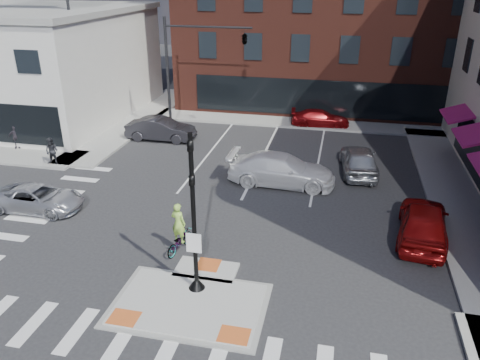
% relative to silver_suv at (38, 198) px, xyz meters
% --- Properties ---
extents(ground, '(120.00, 120.00, 0.00)m').
position_rel_silver_suv_xyz_m(ground, '(9.50, -4.82, -0.62)').
color(ground, '#28282B').
rests_on(ground, ground).
extents(refuge_island, '(5.40, 4.65, 0.13)m').
position_rel_silver_suv_xyz_m(refuge_island, '(9.50, -5.08, -0.57)').
color(refuge_island, gray).
rests_on(refuge_island, ground).
extents(sidewalk_nw, '(23.50, 20.50, 0.15)m').
position_rel_silver_suv_xyz_m(sidewalk_nw, '(-7.26, 10.47, -0.55)').
color(sidewalk_nw, gray).
rests_on(sidewalk_nw, ground).
extents(sidewalk_e, '(3.00, 24.00, 0.15)m').
position_rel_silver_suv_xyz_m(sidewalk_e, '(20.30, 5.18, -0.55)').
color(sidewalk_e, gray).
rests_on(sidewalk_e, ground).
extents(sidewalk_n, '(26.00, 3.00, 0.15)m').
position_rel_silver_suv_xyz_m(sidewalk_n, '(12.50, 17.18, -0.55)').
color(sidewalk_n, gray).
rests_on(sidewalk_n, ground).
extents(building_nw, '(20.40, 16.40, 14.40)m').
position_rel_silver_suv_xyz_m(building_nw, '(-12.48, 15.16, 3.60)').
color(building_nw, silver).
rests_on(building_nw, ground).
extents(building_n, '(24.40, 18.40, 15.50)m').
position_rel_silver_suv_xyz_m(building_n, '(12.50, 27.17, 7.18)').
color(building_n, '#4E2018').
rests_on(building_n, ground).
extents(building_far_left, '(10.00, 12.00, 10.00)m').
position_rel_silver_suv_xyz_m(building_far_left, '(5.50, 47.18, 4.38)').
color(building_far_left, slate).
rests_on(building_far_left, ground).
extents(building_far_right, '(12.00, 12.00, 12.00)m').
position_rel_silver_suv_xyz_m(building_far_right, '(18.50, 49.18, 5.38)').
color(building_far_right, brown).
rests_on(building_far_right, ground).
extents(signal_pole, '(0.60, 0.60, 5.98)m').
position_rel_silver_suv_xyz_m(signal_pole, '(9.50, -4.42, 1.73)').
color(signal_pole, black).
rests_on(signal_pole, refuge_island).
extents(mast_arm_signal, '(6.10, 2.24, 8.00)m').
position_rel_silver_suv_xyz_m(mast_arm_signal, '(6.03, 13.18, 5.58)').
color(mast_arm_signal, black).
rests_on(mast_arm_signal, ground).
extents(silver_suv, '(4.52, 2.13, 1.25)m').
position_rel_silver_suv_xyz_m(silver_suv, '(0.00, 0.00, 0.00)').
color(silver_suv, silver).
rests_on(silver_suv, ground).
extents(red_sedan, '(2.64, 5.21, 1.70)m').
position_rel_silver_suv_xyz_m(red_sedan, '(18.00, 1.18, 0.23)').
color(red_sedan, maroon).
rests_on(red_sedan, ground).
extents(white_pickup, '(5.88, 2.48, 1.70)m').
position_rel_silver_suv_xyz_m(white_pickup, '(11.20, 5.64, 0.22)').
color(white_pickup, white).
rests_on(white_pickup, ground).
extents(bg_car_dark, '(4.78, 1.73, 1.57)m').
position_rel_silver_suv_xyz_m(bg_car_dark, '(2.03, 11.16, 0.16)').
color(bg_car_dark, '#26252A').
rests_on(bg_car_dark, ground).
extents(bg_car_silver, '(2.37, 4.95, 1.63)m').
position_rel_silver_suv_xyz_m(bg_car_silver, '(15.35, 8.18, 0.19)').
color(bg_car_silver, '#ACAFB3').
rests_on(bg_car_silver, ground).
extents(bg_car_red, '(4.48, 2.15, 1.26)m').
position_rel_silver_suv_xyz_m(bg_car_red, '(12.60, 16.68, 0.01)').
color(bg_car_red, maroon).
rests_on(bg_car_red, ground).
extents(cyclist, '(1.03, 1.86, 2.22)m').
position_rel_silver_suv_xyz_m(cyclist, '(8.00, -2.02, 0.12)').
color(cyclist, '#3F3F44').
rests_on(cyclist, ground).
extents(pedestrian_a, '(0.82, 0.65, 1.64)m').
position_rel_silver_suv_xyz_m(pedestrian_a, '(-2.50, 5.18, 0.35)').
color(pedestrian_a, '#222327').
rests_on(pedestrian_a, sidewalk_nw).
extents(pedestrian_b, '(0.96, 0.69, 1.51)m').
position_rel_silver_suv_xyz_m(pedestrian_b, '(-6.43, 7.18, 0.28)').
color(pedestrian_b, '#322D37').
rests_on(pedestrian_b, sidewalk_nw).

